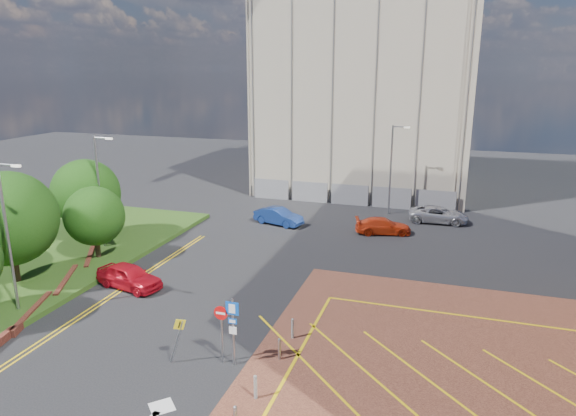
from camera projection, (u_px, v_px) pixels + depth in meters
The scene contains 18 objects.
ground at pixel (214, 375), 22.10m from camera, with size 140.00×140.00×0.00m, color black.
grass_bed at pixel (0, 272), 32.85m from camera, with size 14.00×32.00×0.30m, color #2A4B18.
retaining_wall at pixel (29, 312), 27.34m from camera, with size 6.06×20.33×0.40m.
tree_b at pixel (9, 219), 30.13m from camera, with size 5.60×5.60×6.74m.
tree_c at pixel (94, 216), 34.41m from camera, with size 4.00×4.00×4.90m.
tree_d at pixel (86, 193), 37.87m from camera, with size 5.00×5.00×6.08m.
lamp_left_near at pixel (8, 232), 26.36m from camera, with size 1.53×0.16×8.00m.
lamp_left_far at pixel (100, 187), 36.13m from camera, with size 1.53×0.16×8.00m.
lamp_back at pixel (392, 166), 45.50m from camera, with size 1.53×0.16×8.00m.
sign_cluster at pixel (229, 324), 22.40m from camera, with size 1.17×0.12×3.20m.
warning_sign at pixel (178, 336), 22.51m from camera, with size 0.83×0.43×2.24m.
bollard_row at pixel (249, 398), 19.77m from camera, with size 0.14×11.14×0.90m.
construction_building at pixel (370, 85), 55.98m from camera, with size 21.20×19.20×22.00m, color #B3A992.
construction_fence at pixel (360, 196), 49.12m from camera, with size 21.60×0.06×2.00m, color gray.
car_red_left at pixel (129, 276), 30.72m from camera, with size 1.73×4.29×1.46m, color red.
car_blue_back at pixel (279, 216), 43.30m from camera, with size 1.50×4.29×1.41m, color navy.
car_red_back at pixel (383, 226), 40.87m from camera, with size 1.79×4.40×1.28m, color red.
car_silver_back at pixel (438, 215), 43.86m from camera, with size 2.28×4.96×1.38m, color #B2B2BA.
Camera 1 is at (8.94, -17.54, 12.75)m, focal length 32.00 mm.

